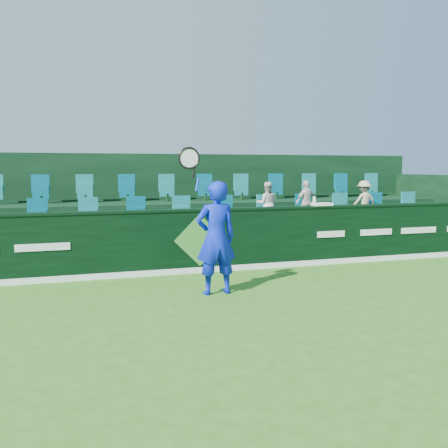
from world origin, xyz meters
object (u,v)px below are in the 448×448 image
object	(u,v)px
spectator_middle	(306,202)
tennis_player	(216,237)
spectator_left	(267,204)
spectator_right	(364,201)
towel	(322,204)
drinks_bottle	(314,201)

from	to	relation	value
spectator_middle	tennis_player	bearing A→B (deg)	28.57
tennis_player	spectator_left	bearing A→B (deg)	53.65
spectator_right	towel	world-z (taller)	spectator_right
tennis_player	spectator_left	xyz separation A→B (m)	(2.21, 3.00, 0.33)
tennis_player	spectator_middle	world-z (taller)	tennis_player
spectator_middle	spectator_right	xyz separation A→B (m)	(1.66, 0.00, -0.01)
spectator_middle	spectator_right	world-z (taller)	spectator_middle
spectator_middle	towel	distance (m)	1.13
spectator_left	spectator_right	xyz separation A→B (m)	(2.73, 0.00, 0.01)
spectator_left	towel	xyz separation A→B (m)	(0.89, -1.12, 0.05)
towel	tennis_player	bearing A→B (deg)	-148.73
tennis_player	drinks_bottle	distance (m)	3.48
towel	spectator_left	bearing A→B (deg)	128.35
drinks_bottle	tennis_player	bearing A→B (deg)	-147.04
tennis_player	spectator_middle	size ratio (longest dim) A/B	2.36
spectator_middle	spectator_right	size ratio (longest dim) A/B	1.02
tennis_player	spectator_right	world-z (taller)	tennis_player
spectator_left	drinks_bottle	distance (m)	1.32
spectator_middle	drinks_bottle	size ratio (longest dim) A/B	5.16
spectator_right	drinks_bottle	world-z (taller)	spectator_right
spectator_left	spectator_middle	distance (m)	1.07
spectator_right	tennis_player	bearing A→B (deg)	31.14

